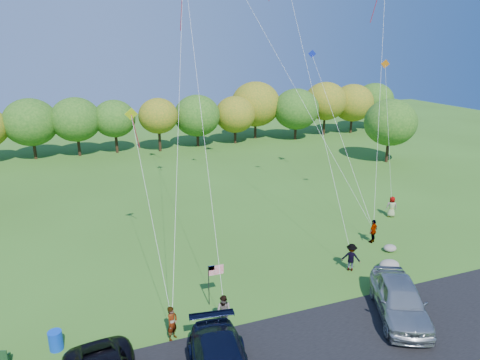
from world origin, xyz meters
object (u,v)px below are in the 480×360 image
object	(u,v)px
flyer_a	(172,323)
flyer_b	(224,312)
flyer_e	(392,207)
trash_barrel	(56,340)
flyer_c	(351,257)
minivan_silver	(400,299)
flyer_d	(373,231)

from	to	relation	value
flyer_a	flyer_b	size ratio (longest dim) A/B	1.01
flyer_e	trash_barrel	distance (m)	26.08
flyer_a	flyer_e	bearing A→B (deg)	-19.13
flyer_c	minivan_silver	bearing A→B (deg)	122.99
minivan_silver	flyer_d	bearing A→B (deg)	86.99
flyer_e	trash_barrel	size ratio (longest dim) A/B	1.83
minivan_silver	flyer_b	size ratio (longest dim) A/B	3.24
minivan_silver	flyer_b	bearing A→B (deg)	-169.47
flyer_a	flyer_c	bearing A→B (deg)	-30.58
minivan_silver	flyer_b	xyz separation A→B (m)	(-8.64, 2.32, -0.15)
flyer_a	flyer_c	distance (m)	11.96
trash_barrel	flyer_a	bearing A→B (deg)	-12.67
flyer_b	flyer_e	bearing A→B (deg)	66.47
flyer_b	flyer_d	xyz separation A→B (m)	(12.82, 5.37, -0.00)
flyer_d	trash_barrel	xyz separation A→B (m)	(-20.57, -4.20, -0.39)
flyer_b	flyer_c	distance (m)	9.46
flyer_e	minivan_silver	bearing A→B (deg)	76.77
flyer_a	flyer_d	xyz separation A→B (m)	(15.41, 5.37, -0.01)
flyer_a	flyer_e	size ratio (longest dim) A/B	1.02
minivan_silver	flyer_b	distance (m)	8.94
flyer_c	flyer_d	xyz separation A→B (m)	(3.73, 2.77, -0.02)
flyer_b	flyer_d	world-z (taller)	flyer_b
flyer_c	flyer_e	distance (m)	10.19
flyer_d	flyer_c	bearing A→B (deg)	10.16
minivan_silver	flyer_e	distance (m)	14.02
minivan_silver	flyer_a	world-z (taller)	minivan_silver
flyer_e	trash_barrel	xyz separation A→B (m)	(-24.93, -7.62, -0.39)
flyer_c	trash_barrel	world-z (taller)	flyer_c
flyer_d	trash_barrel	world-z (taller)	flyer_d
flyer_b	flyer_c	xyz separation A→B (m)	(9.09, 2.59, 0.02)
flyer_a	flyer_d	size ratio (longest dim) A/B	1.01
flyer_c	trash_barrel	size ratio (longest dim) A/B	1.89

